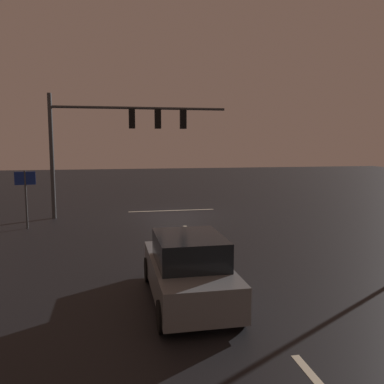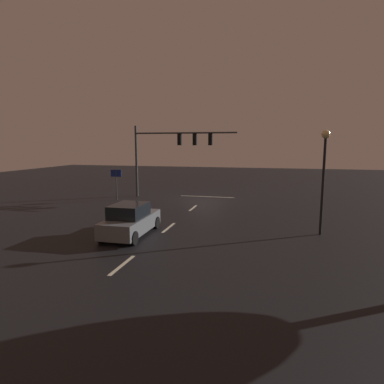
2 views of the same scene
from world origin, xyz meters
The scene contains 7 objects.
ground_plane centered at (0.00, 0.00, 0.00)m, with size 80.00×80.00×0.00m, color black.
traffic_signal_assembly centered at (2.95, -0.31, 4.62)m, with size 9.27×0.47×6.44m.
lane_dash_far centered at (0.00, 4.00, 0.00)m, with size 2.20×0.16×0.01m, color beige.
lane_dash_mid centered at (0.00, 10.00, 0.00)m, with size 2.20×0.16×0.01m, color beige.
stop_bar centered at (0.00, -1.50, 0.00)m, with size 5.00×0.16×0.01m, color beige.
car_approaching centered at (1.47, 11.94, 0.80)m, with size 1.93×4.38×1.70m.
route_sign centered at (7.23, 2.13, 1.93)m, with size 0.90×0.19×2.68m.
Camera 1 is at (3.22, 21.47, 3.94)m, focal length 37.67 mm.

